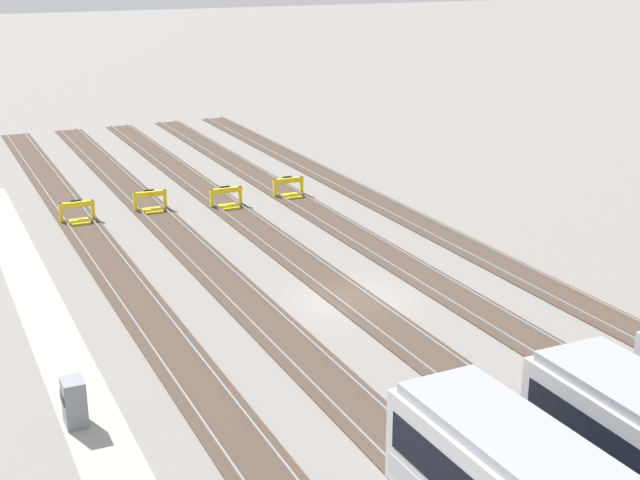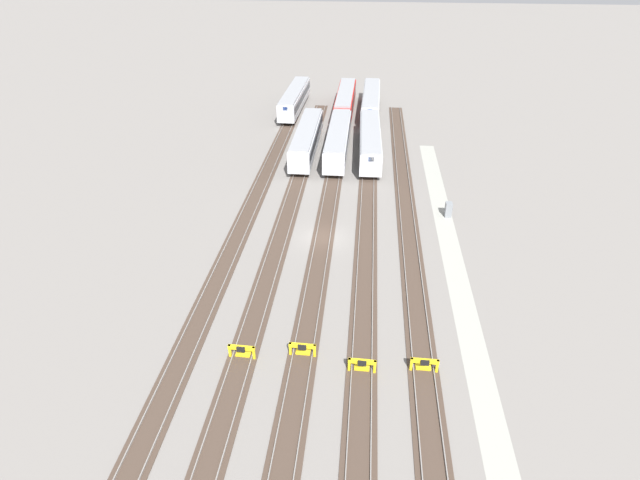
{
  "view_description": "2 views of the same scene",
  "coord_description": "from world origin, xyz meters",
  "px_view_note": "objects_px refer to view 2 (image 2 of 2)",
  "views": [
    {
      "loc": [
        32.77,
        -17.01,
        14.86
      ],
      "look_at": [
        -3.35,
        -0.0,
        1.8
      ],
      "focal_mm": 50.0,
      "sensor_mm": 36.0,
      "label": 1
    },
    {
      "loc": [
        -43.24,
        -3.85,
        26.72
      ],
      "look_at": [
        -3.35,
        -0.0,
        1.8
      ],
      "focal_mm": 28.0,
      "sensor_mm": 36.0,
      "label": 2
    }
  ],
  "objects_px": {
    "subway_car_back_row_leftmost": "(295,99)",
    "bumper_stop_near_inner_track": "(362,364)",
    "subway_car_front_row_centre": "(370,141)",
    "subway_car_front_row_leftmost": "(338,140)",
    "subway_car_front_row_left_inner": "(371,101)",
    "electrical_cabinet": "(448,209)",
    "bumper_stop_nearest_track": "(424,363)",
    "bumper_stop_far_inner_track": "(243,350)",
    "bumper_stop_middle_track": "(303,348)",
    "subway_car_front_row_rightmost": "(345,101)",
    "subway_car_front_row_right_inner": "(307,139)"
  },
  "relations": [
    {
      "from": "subway_car_front_row_rightmost",
      "to": "electrical_cabinet",
      "type": "height_order",
      "value": "subway_car_front_row_rightmost"
    },
    {
      "from": "subway_car_front_row_left_inner",
      "to": "subway_car_front_row_centre",
      "type": "xyz_separation_m",
      "value": [
        -19.18,
        -0.03,
        0.0
      ]
    },
    {
      "from": "subway_car_back_row_leftmost",
      "to": "bumper_stop_nearest_track",
      "type": "xyz_separation_m",
      "value": [
        -59.01,
        -17.52,
        -1.53
      ]
    },
    {
      "from": "electrical_cabinet",
      "to": "subway_car_front_row_leftmost",
      "type": "bearing_deg",
      "value": 38.14
    },
    {
      "from": "bumper_stop_near_inner_track",
      "to": "electrical_cabinet",
      "type": "distance_m",
      "value": 25.15
    },
    {
      "from": "subway_car_front_row_centre",
      "to": "electrical_cabinet",
      "type": "xyz_separation_m",
      "value": [
        -16.84,
        -8.82,
        -1.24
      ]
    },
    {
      "from": "subway_car_front_row_left_inner",
      "to": "subway_car_front_row_right_inner",
      "type": "distance_m",
      "value": 21.07
    },
    {
      "from": "subway_car_front_row_leftmost",
      "to": "subway_car_front_row_right_inner",
      "type": "relative_size",
      "value": 1.0
    },
    {
      "from": "subway_car_front_row_leftmost",
      "to": "subway_car_front_row_centre",
      "type": "xyz_separation_m",
      "value": [
        0.0,
        -4.41,
        0.0
      ]
    },
    {
      "from": "subway_car_front_row_leftmost",
      "to": "subway_car_front_row_centre",
      "type": "height_order",
      "value": "same"
    },
    {
      "from": "bumper_stop_nearest_track",
      "to": "bumper_stop_far_inner_track",
      "type": "relative_size",
      "value": 1.0
    },
    {
      "from": "electrical_cabinet",
      "to": "bumper_stop_far_inner_track",
      "type": "bearing_deg",
      "value": 142.61
    },
    {
      "from": "subway_car_back_row_leftmost",
      "to": "bumper_stop_far_inner_track",
      "type": "bearing_deg",
      "value": -175.75
    },
    {
      "from": "subway_car_front_row_centre",
      "to": "subway_car_back_row_leftmost",
      "type": "height_order",
      "value": "same"
    },
    {
      "from": "subway_car_front_row_leftmost",
      "to": "bumper_stop_near_inner_track",
      "type": "height_order",
      "value": "subway_car_front_row_leftmost"
    },
    {
      "from": "subway_car_front_row_left_inner",
      "to": "bumper_stop_far_inner_track",
      "type": "relative_size",
      "value": 8.99
    },
    {
      "from": "subway_car_front_row_right_inner",
      "to": "bumper_stop_nearest_track",
      "type": "distance_m",
      "value": 42.04
    },
    {
      "from": "subway_car_front_row_leftmost",
      "to": "subway_car_front_row_centre",
      "type": "relative_size",
      "value": 1.0
    },
    {
      "from": "electrical_cabinet",
      "to": "bumper_stop_nearest_track",
      "type": "bearing_deg",
      "value": 169.06
    },
    {
      "from": "subway_car_back_row_leftmost",
      "to": "bumper_stop_near_inner_track",
      "type": "xyz_separation_m",
      "value": [
        -59.48,
        -13.14,
        -1.53
      ]
    },
    {
      "from": "electrical_cabinet",
      "to": "bumper_stop_near_inner_track",
      "type": "bearing_deg",
      "value": 159.43
    },
    {
      "from": "bumper_stop_middle_track",
      "to": "subway_car_front_row_left_inner",
      "type": "bearing_deg",
      "value": -4.28
    },
    {
      "from": "subway_car_back_row_leftmost",
      "to": "electrical_cabinet",
      "type": "height_order",
      "value": "subway_car_back_row_leftmost"
    },
    {
      "from": "bumper_stop_middle_track",
      "to": "subway_car_front_row_leftmost",
      "type": "bearing_deg",
      "value": 0.01
    },
    {
      "from": "subway_car_front_row_rightmost",
      "to": "subway_car_back_row_leftmost",
      "type": "xyz_separation_m",
      "value": [
        0.32,
        8.77,
        0.0
      ]
    },
    {
      "from": "bumper_stop_far_inner_track",
      "to": "electrical_cabinet",
      "type": "height_order",
      "value": "electrical_cabinet"
    },
    {
      "from": "bumper_stop_near_inner_track",
      "to": "bumper_stop_middle_track",
      "type": "relative_size",
      "value": 1.0
    },
    {
      "from": "bumper_stop_near_inner_track",
      "to": "bumper_stop_far_inner_track",
      "type": "bearing_deg",
      "value": 86.59
    },
    {
      "from": "subway_car_front_row_rightmost",
      "to": "bumper_stop_nearest_track",
      "type": "distance_m",
      "value": 59.36
    },
    {
      "from": "subway_car_front_row_centre",
      "to": "bumper_stop_nearest_track",
      "type": "relative_size",
      "value": 9.02
    },
    {
      "from": "bumper_stop_middle_track",
      "to": "electrical_cabinet",
      "type": "xyz_separation_m",
      "value": [
        22.38,
        -13.22,
        0.29
      ]
    },
    {
      "from": "bumper_stop_nearest_track",
      "to": "subway_car_front_row_right_inner",
      "type": "bearing_deg",
      "value": 18.21
    },
    {
      "from": "subway_car_front_row_centre",
      "to": "bumper_stop_near_inner_track",
      "type": "xyz_separation_m",
      "value": [
        -40.38,
        0.02,
        -1.53
      ]
    },
    {
      "from": "bumper_stop_middle_track",
      "to": "electrical_cabinet",
      "type": "distance_m",
      "value": 26.0
    },
    {
      "from": "subway_car_back_row_leftmost",
      "to": "bumper_stop_middle_track",
      "type": "distance_m",
      "value": 59.0
    },
    {
      "from": "subway_car_front_row_rightmost",
      "to": "subway_car_front_row_right_inner",
      "type": "bearing_deg",
      "value": 166.86
    },
    {
      "from": "bumper_stop_near_inner_track",
      "to": "bumper_stop_nearest_track",
      "type": "bearing_deg",
      "value": -83.83
    },
    {
      "from": "subway_car_front_row_leftmost",
      "to": "subway_car_front_row_left_inner",
      "type": "bearing_deg",
      "value": -12.85
    },
    {
      "from": "subway_car_front_row_leftmost",
      "to": "subway_car_front_row_right_inner",
      "type": "bearing_deg",
      "value": 90.0
    },
    {
      "from": "bumper_stop_near_inner_track",
      "to": "bumper_stop_middle_track",
      "type": "distance_m",
      "value": 4.53
    },
    {
      "from": "subway_car_front_row_leftmost",
      "to": "bumper_stop_near_inner_track",
      "type": "xyz_separation_m",
      "value": [
        -40.38,
        -4.39,
        -1.53
      ]
    },
    {
      "from": "subway_car_front_row_left_inner",
      "to": "bumper_stop_near_inner_track",
      "type": "height_order",
      "value": "subway_car_front_row_left_inner"
    },
    {
      "from": "subway_car_front_row_centre",
      "to": "subway_car_front_row_left_inner",
      "type": "bearing_deg",
      "value": 0.1
    },
    {
      "from": "bumper_stop_nearest_track",
      "to": "bumper_stop_near_inner_track",
      "type": "xyz_separation_m",
      "value": [
        -0.47,
        4.38,
        0.0
      ]
    },
    {
      "from": "subway_car_front_row_leftmost",
      "to": "subway_car_front_row_left_inner",
      "type": "height_order",
      "value": "same"
    },
    {
      "from": "bumper_stop_nearest_track",
      "to": "subway_car_front_row_leftmost",
      "type": "bearing_deg",
      "value": 12.39
    },
    {
      "from": "subway_car_front_row_leftmost",
      "to": "bumper_stop_far_inner_track",
      "type": "xyz_separation_m",
      "value": [
        -39.86,
        4.37,
        -1.53
      ]
    },
    {
      "from": "bumper_stop_middle_track",
      "to": "bumper_stop_far_inner_track",
      "type": "xyz_separation_m",
      "value": [
        -0.63,
        4.38,
        0.0
      ]
    },
    {
      "from": "subway_car_front_row_rightmost",
      "to": "subway_car_back_row_leftmost",
      "type": "relative_size",
      "value": 1.0
    },
    {
      "from": "subway_car_front_row_centre",
      "to": "bumper_stop_far_inner_track",
      "type": "distance_m",
      "value": 40.84
    }
  ]
}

